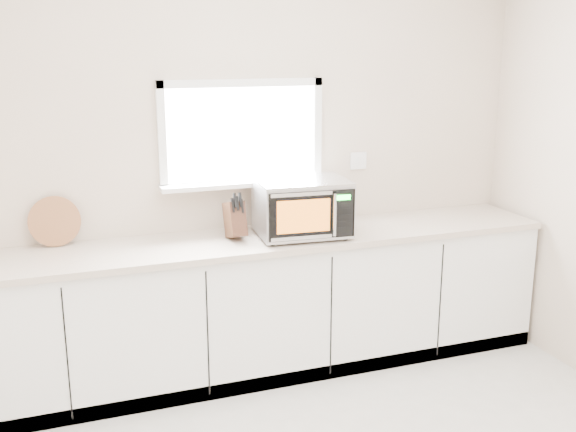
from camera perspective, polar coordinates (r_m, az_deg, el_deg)
name	(u,v)px	position (r m, az deg, el deg)	size (l,w,h in m)	color
back_wall	(242,161)	(4.48, -3.92, 4.64)	(4.00, 0.17, 2.70)	beige
cabinets	(257,308)	(4.46, -2.66, -7.75)	(3.92, 0.60, 0.88)	white
countertop	(256,241)	(4.30, -2.69, -2.10)	(3.92, 0.64, 0.04)	beige
microwave	(302,207)	(4.28, 1.22, 0.79)	(0.60, 0.50, 0.37)	black
knife_block	(235,219)	(4.24, -4.51, -0.23)	(0.11, 0.22, 0.31)	#492C1A
cutting_board	(55,221)	(4.32, -19.16, -0.43)	(0.31, 0.31, 0.02)	olive
coffee_grinder	(314,217)	(4.36, 2.24, -0.08)	(0.14, 0.14, 0.22)	#B4B7BC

